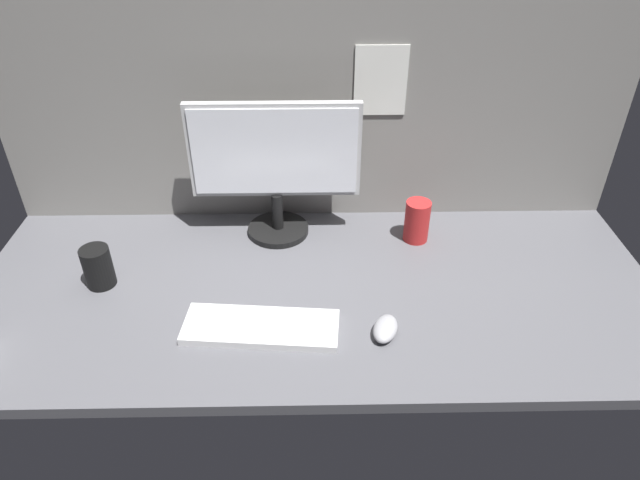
{
  "coord_description": "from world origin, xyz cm",
  "views": [
    {
      "loc": [
        -0.97,
        -117.09,
        95.88
      ],
      "look_at": [
        -4.34,
        0.0,
        14.0
      ],
      "focal_mm": 31.91,
      "sensor_mm": 36.0,
      "label": 1
    }
  ],
  "objects": [
    {
      "name": "keyboard",
      "position": [
        -13.23,
        -17.55,
        1.0
      ],
      "size": [
        37.98,
        16.14,
        2.0
      ],
      "primitive_type": "cube",
      "rotation": [
        0.0,
        0.0,
        -0.09
      ],
      "color": "silver",
      "rests_on": "ground_plane"
    },
    {
      "name": "mug_black_travel",
      "position": [
        -56.53,
        0.88,
        5.6
      ],
      "size": [
        7.52,
        7.52,
        11.21
      ],
      "color": "black",
      "rests_on": "ground_plane"
    },
    {
      "name": "mouse",
      "position": [
        16.32,
        -19.32,
        1.7
      ],
      "size": [
        8.4,
        10.9,
        3.4
      ],
      "primitive_type": "ellipsoid",
      "rotation": [
        0.0,
        0.0,
        -0.33
      ],
      "color": "#99999E",
      "rests_on": "ground_plane"
    },
    {
      "name": "mug_red_plastic",
      "position": [
        29.67,
        20.17,
        6.26
      ],
      "size": [
        7.23,
        7.23,
        12.53
      ],
      "color": "red",
      "rests_on": "ground_plane"
    },
    {
      "name": "cubicle_wall_back",
      "position": [
        0.03,
        37.5,
        36.95
      ],
      "size": [
        180.0,
        5.5,
        73.87
      ],
      "color": "gray",
      "rests_on": "ground_plane"
    },
    {
      "name": "ground_plane",
      "position": [
        0.0,
        0.0,
        -1.5
      ],
      "size": [
        180.0,
        80.0,
        3.0
      ],
      "primitive_type": "cube",
      "color": "#515156"
    },
    {
      "name": "monitor",
      "position": [
        -10.84,
        25.14,
        22.78
      ],
      "size": [
        47.71,
        18.0,
        40.33
      ],
      "color": "black",
      "rests_on": "ground_plane"
    }
  ]
}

